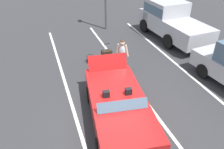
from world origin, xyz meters
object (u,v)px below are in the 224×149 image
(suitcase_large_black, at_px, (107,57))
(parked_pickup_truck_far, at_px, (170,19))
(suitcase_medium_bright, at_px, (98,68))
(traveler_person, at_px, (122,55))
(convertible_car, at_px, (120,111))
(duffel_bag, at_px, (90,59))

(suitcase_large_black, height_order, parked_pickup_truck_far, parked_pickup_truck_far)
(suitcase_medium_bright, bearing_deg, parked_pickup_truck_far, -81.48)
(traveler_person, bearing_deg, parked_pickup_truck_far, 163.65)
(convertible_car, distance_m, duffel_bag, 4.56)
(convertible_car, xyz_separation_m, parked_pickup_truck_far, (-6.13, 5.48, 0.51))
(duffel_bag, xyz_separation_m, parked_pickup_truck_far, (-1.60, 5.30, 0.95))
(traveler_person, bearing_deg, convertible_car, 15.19)
(duffel_bag, height_order, traveler_person, traveler_person)
(suitcase_large_black, height_order, duffel_bag, suitcase_large_black)
(convertible_car, xyz_separation_m, traveler_person, (-3.03, 1.24, 0.34))
(duffel_bag, bearing_deg, traveler_person, 35.16)
(traveler_person, bearing_deg, suitcase_large_black, -123.70)
(duffel_bag, bearing_deg, suitcase_large_black, 57.35)
(suitcase_medium_bright, height_order, parked_pickup_truck_far, parked_pickup_truck_far)
(suitcase_large_black, distance_m, traveler_person, 1.25)
(suitcase_medium_bright, height_order, traveler_person, traveler_person)
(convertible_car, distance_m, parked_pickup_truck_far, 8.24)
(convertible_car, bearing_deg, suitcase_large_black, 175.62)
(suitcase_large_black, height_order, suitcase_medium_bright, suitcase_large_black)
(convertible_car, height_order, duffel_bag, convertible_car)
(suitcase_medium_bright, relative_size, parked_pickup_truck_far, 0.16)
(convertible_car, relative_size, suitcase_large_black, 3.83)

